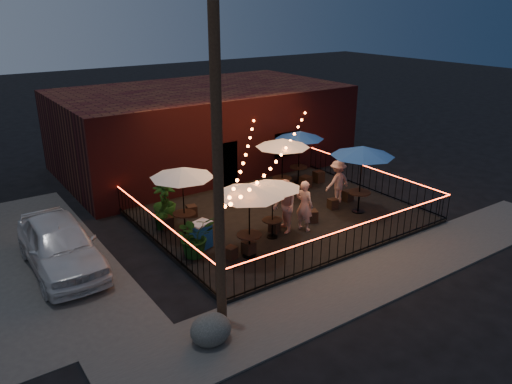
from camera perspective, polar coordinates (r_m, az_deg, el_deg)
ground at (r=18.28m, az=6.53°, el=-5.12°), size 110.00×110.00×0.00m
patio at (r=19.65m, az=2.73°, el=-2.86°), size 10.00×8.00×0.15m
sidewalk at (r=16.27m, az=14.12°, el=-9.02°), size 18.00×2.50×0.05m
brick_building at (r=25.98m, az=-6.20°, el=7.39°), size 14.00×8.00×4.00m
utility_pole at (r=11.84m, az=-4.33°, el=1.32°), size 0.26×0.26×8.00m
fence_front at (r=16.71m, az=11.12°, el=-5.47°), size 10.00×0.04×1.04m
fence_left at (r=17.10m, az=-10.75°, el=-4.80°), size 0.04×8.00×1.04m
fence_right at (r=22.63m, az=12.90°, el=1.45°), size 0.04×8.00×1.04m
festoon_lights at (r=18.01m, az=0.88°, el=3.24°), size 10.02×8.72×1.32m
cafe_table_0 at (r=15.59m, az=-0.78°, el=0.18°), size 2.58×2.58×2.53m
cafe_table_1 at (r=17.46m, az=-8.45°, el=2.13°), size 2.67×2.67×2.49m
cafe_table_2 at (r=17.05m, az=1.93°, el=0.81°), size 2.48×2.48×2.16m
cafe_table_3 at (r=20.95m, az=3.07°, el=5.55°), size 2.52×2.52×2.53m
cafe_table_4 at (r=19.53m, az=12.08°, el=4.50°), size 2.51×2.51×2.71m
cafe_table_5 at (r=22.65m, az=5.01°, el=6.44°), size 2.48×2.48×2.43m
bistro_chair_0 at (r=16.32m, az=-2.89°, el=-6.94°), size 0.43×0.43×0.41m
bistro_chair_1 at (r=16.58m, az=-0.84°, el=-6.39°), size 0.43×0.43×0.44m
bistro_chair_2 at (r=18.66m, az=-10.13°, el=-3.48°), size 0.40×0.40×0.46m
bistro_chair_3 at (r=19.59m, az=-7.37°, el=-2.16°), size 0.44×0.44×0.44m
bistro_chair_4 at (r=18.15m, az=2.12°, el=-3.95°), size 0.46×0.46×0.41m
bistro_chair_5 at (r=19.05m, az=6.41°, el=-2.75°), size 0.52×0.52×0.46m
bistro_chair_6 at (r=20.57m, az=-1.06°, el=-0.80°), size 0.53×0.53×0.47m
bistro_chair_7 at (r=21.19m, az=1.27°, el=-0.21°), size 0.39×0.39×0.43m
bistro_chair_8 at (r=20.40m, az=8.76°, el=-1.33°), size 0.38×0.38×0.41m
bistro_chair_9 at (r=21.31m, az=10.43°, el=-0.42°), size 0.38×0.38×0.44m
bistro_chair_10 at (r=22.59m, az=5.68°, el=1.16°), size 0.50×0.50×0.52m
bistro_chair_11 at (r=23.36m, az=7.17°, el=1.76°), size 0.45×0.45×0.51m
patron_a at (r=18.11m, az=5.55°, el=-1.55°), size 0.64×0.79×1.89m
patron_b at (r=17.89m, az=3.24°, el=-1.65°), size 0.97×1.11×1.96m
patron_c at (r=20.84m, az=9.30°, el=1.18°), size 1.17×0.68×1.81m
potted_shrub_a at (r=16.37m, az=-7.00°, el=-4.99°), size 1.38×1.23×1.43m
potted_shrub_b at (r=18.57m, az=-10.67°, el=-2.41°), size 0.67×0.54×1.19m
potted_shrub_c at (r=19.21m, az=-10.44°, el=-1.03°), size 1.03×1.03×1.54m
cooler at (r=16.95m, az=-6.30°, el=-4.92°), size 0.83×0.70×0.94m
boulder at (r=12.82m, az=-5.19°, el=-15.40°), size 1.05×0.92×0.76m
car_white at (r=16.90m, az=-21.49°, el=-5.63°), size 1.99×4.91×1.67m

